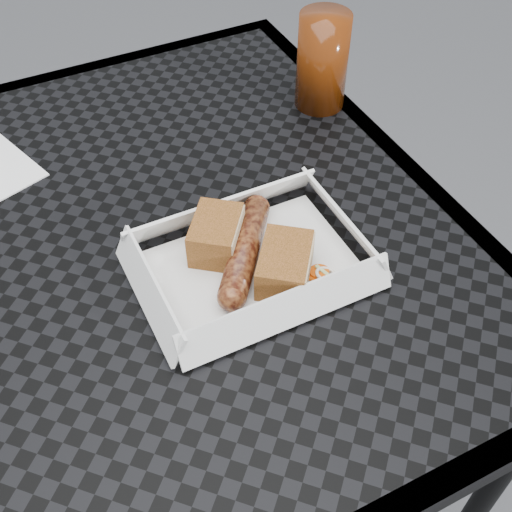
% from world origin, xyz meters
% --- Properties ---
extents(ground, '(60.00, 60.00, 0.00)m').
position_xyz_m(ground, '(0.00, 0.00, 0.00)').
color(ground, '#565659').
rests_on(ground, ground).
extents(patio_table, '(0.80, 0.80, 0.74)m').
position_xyz_m(patio_table, '(0.00, 0.00, 0.67)').
color(patio_table, black).
rests_on(patio_table, ground).
extents(food_tray, '(0.22, 0.15, 0.00)m').
position_xyz_m(food_tray, '(0.13, -0.10, 0.75)').
color(food_tray, white).
rests_on(food_tray, patio_table).
extents(bratwurst, '(0.11, 0.14, 0.03)m').
position_xyz_m(bratwurst, '(0.12, -0.09, 0.76)').
color(bratwurst, brown).
rests_on(bratwurst, food_tray).
extents(bread_near, '(0.08, 0.09, 0.04)m').
position_xyz_m(bread_near, '(0.10, -0.06, 0.77)').
color(bread_near, brown).
rests_on(bread_near, food_tray).
extents(bread_far, '(0.09, 0.09, 0.04)m').
position_xyz_m(bread_far, '(0.15, -0.13, 0.77)').
color(bread_far, brown).
rests_on(bread_far, food_tray).
extents(veg_garnish, '(0.03, 0.03, 0.00)m').
position_xyz_m(veg_garnish, '(0.19, -0.15, 0.75)').
color(veg_garnish, '#D44C09').
rests_on(veg_garnish, food_tray).
extents(drink_glass, '(0.07, 0.07, 0.13)m').
position_xyz_m(drink_glass, '(0.35, 0.14, 0.81)').
color(drink_glass, '#4F1E06').
rests_on(drink_glass, patio_table).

